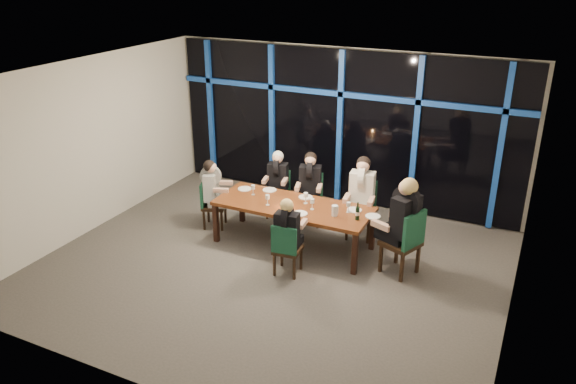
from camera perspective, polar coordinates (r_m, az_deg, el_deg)
name	(u,v)px	position (r m, az deg, el deg)	size (l,w,h in m)	color
room	(270,144)	(8.09, -1.84, 4.88)	(7.04, 7.00, 3.02)	#59534E
window_wall	(341,125)	(10.80, 5.45, 6.79)	(6.86, 0.43, 2.94)	black
dining_table	(293,208)	(9.25, 0.54, -1.67)	(2.60, 1.00, 0.75)	brown
chair_far_left	(279,191)	(10.45, -0.97, 0.13)	(0.48, 0.48, 0.87)	black
chair_far_mid	(310,196)	(10.17, 2.28, -0.37)	(0.53, 0.53, 0.92)	black
chair_far_right	(362,206)	(9.74, 7.49, -1.39)	(0.52, 0.52, 0.99)	black
chair_end_left	(210,202)	(10.09, -7.94, -0.98)	(0.51, 0.51, 0.86)	black
chair_end_right	(406,240)	(8.61, 11.92, -4.75)	(0.65, 0.65, 1.08)	black
chair_near_mid	(286,247)	(8.48, -0.19, -5.62)	(0.43, 0.43, 0.86)	black
diner_far_left	(277,175)	(10.26, -1.08, 1.76)	(0.48, 0.58, 0.84)	black
diner_far_mid	(310,178)	(9.96, 2.26, 1.40)	(0.54, 0.62, 0.90)	black
diner_far_right	(362,186)	(9.50, 7.51, 0.58)	(0.53, 0.65, 0.97)	silver
diner_end_left	(213,184)	(9.94, -7.64, 0.81)	(0.59, 0.52, 0.84)	black
diner_end_right	(404,212)	(8.48, 11.66, -2.00)	(0.74, 0.66, 1.05)	black
diner_near_mid	(288,225)	(8.38, -0.02, -3.34)	(0.45, 0.55, 0.83)	black
plate_far_left	(270,190)	(9.78, -1.89, 0.21)	(0.24, 0.24, 0.01)	white
plate_far_mid	(306,197)	(9.49, 1.80, -0.53)	(0.24, 0.24, 0.01)	white
plate_far_right	(354,210)	(9.07, 6.75, -1.83)	(0.24, 0.24, 0.01)	white
plate_end_left	(245,189)	(9.85, -4.43, 0.32)	(0.24, 0.24, 0.01)	white
plate_end_right	(370,216)	(8.90, 8.34, -2.41)	(0.24, 0.24, 0.01)	white
plate_near_mid	(300,214)	(8.89, 1.23, -2.20)	(0.24, 0.24, 0.01)	white
wine_bottle	(357,213)	(8.72, 7.07, -2.14)	(0.07, 0.07, 0.29)	black
water_pitcher	(335,211)	(8.82, 4.77, -1.90)	(0.11, 0.10, 0.18)	silver
tea_light	(285,207)	(9.08, -0.32, -1.58)	(0.05, 0.05, 0.03)	#FFA24C
wine_glass_a	(267,198)	(9.16, -2.10, -0.58)	(0.07, 0.07, 0.18)	white
wine_glass_b	(306,196)	(9.21, 1.81, -0.37)	(0.07, 0.07, 0.19)	silver
wine_glass_c	(312,202)	(9.00, 2.47, -0.99)	(0.07, 0.07, 0.18)	silver
wine_glass_d	(253,188)	(9.57, -3.58, 0.43)	(0.07, 0.07, 0.18)	white
wine_glass_e	(348,205)	(8.95, 6.16, -1.32)	(0.07, 0.07, 0.17)	silver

